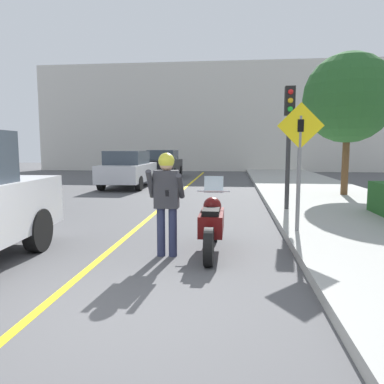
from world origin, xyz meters
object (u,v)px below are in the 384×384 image
at_px(motorcycle, 212,224).
at_px(person_biker, 167,193).
at_px(traffic_light, 289,124).
at_px(parked_car_silver, 128,169).
at_px(street_tree, 348,98).
at_px(crossing_sign, 300,154).
at_px(parked_car_black, 163,163).

relative_size(motorcycle, person_biker, 1.26).
distance_m(motorcycle, traffic_light, 4.74).
relative_size(traffic_light, parked_car_silver, 0.78).
bearing_deg(street_tree, crossing_sign, -113.31).
height_order(person_biker, street_tree, street_tree).
bearing_deg(parked_car_black, traffic_light, -65.22).
distance_m(motorcycle, parked_car_black, 16.78).
xyz_separation_m(motorcycle, traffic_light, (1.83, 3.91, 1.95)).
xyz_separation_m(parked_car_silver, parked_car_black, (0.52, 6.06, 0.00)).
bearing_deg(motorcycle, parked_car_silver, 113.27).
relative_size(person_biker, parked_car_black, 0.41).
height_order(person_biker, traffic_light, traffic_light).
distance_m(motorcycle, parked_car_silver, 11.17).
bearing_deg(motorcycle, crossing_sign, 35.68).
relative_size(motorcycle, street_tree, 0.44).
relative_size(traffic_light, parked_car_black, 0.78).
distance_m(traffic_light, parked_car_silver, 9.04).
distance_m(motorcycle, crossing_sign, 2.36).
bearing_deg(street_tree, parked_car_black, 132.34).
bearing_deg(street_tree, motorcycle, -120.44).
height_order(person_biker, crossing_sign, crossing_sign).
xyz_separation_m(motorcycle, parked_car_black, (-3.90, 16.31, 0.36)).
bearing_deg(street_tree, parked_car_silver, 161.36).
distance_m(motorcycle, person_biker, 0.99).
height_order(motorcycle, parked_car_silver, parked_car_silver).
distance_m(person_biker, parked_car_black, 16.95).
relative_size(crossing_sign, street_tree, 0.52).
bearing_deg(parked_car_silver, person_biker, -70.87).
bearing_deg(motorcycle, street_tree, 59.56).
relative_size(motorcycle, traffic_light, 0.67).
xyz_separation_m(street_tree, parked_car_black, (-8.20, 8.99, -2.66)).
height_order(crossing_sign, parked_car_black, crossing_sign).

